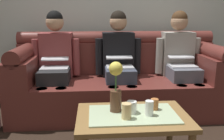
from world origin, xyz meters
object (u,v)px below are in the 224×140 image
object	(u,v)px
coffee_table	(133,120)
cup_far_center	(132,107)
person_left	(56,59)
person_right	(180,58)
flower_vase	(116,86)
couch	(119,82)
person_middle	(119,58)
cup_far_left	(149,108)
cup_near_left	(126,111)
cup_near_right	(155,104)

from	to	relation	value
coffee_table	cup_far_center	size ratio (longest dim) A/B	8.99
person_left	person_right	xyz separation A→B (m)	(1.50, -0.00, 0.00)
person_left	flower_vase	bearing A→B (deg)	-58.35
couch	person_left	xyz separation A→B (m)	(-0.75, -0.00, 0.29)
person_middle	cup_far_left	xyz separation A→B (m)	(0.12, -1.11, -0.19)
person_left	coffee_table	distance (m)	1.34
coffee_table	cup_far_center	bearing A→B (deg)	129.44
flower_vase	cup_near_left	world-z (taller)	flower_vase
person_right	cup_far_center	bearing A→B (deg)	-125.68
coffee_table	cup_far_left	bearing A→B (deg)	-18.97
couch	person_middle	world-z (taller)	person_middle
person_middle	cup_far_left	world-z (taller)	person_middle
person_left	person_right	bearing A→B (deg)	-0.00
cup_far_center	couch	bearing A→B (deg)	89.54
cup_near_right	couch	bearing A→B (deg)	100.95
cup_near_left	cup_far_left	distance (m)	0.19
person_left	coffee_table	size ratio (longest dim) A/B	1.37
person_right	cup_near_right	distance (m)	1.16
person_left	flower_vase	world-z (taller)	person_left
person_middle	person_left	bearing A→B (deg)	179.99
person_left	cup_far_left	xyz separation A→B (m)	(0.87, -1.11, -0.19)
cup_far_left	coffee_table	bearing A→B (deg)	161.03
flower_vase	cup_near_right	xyz separation A→B (m)	(0.33, 0.01, -0.17)
cup_far_center	cup_far_left	size ratio (longest dim) A/B	0.84
coffee_table	cup_far_center	xyz separation A→B (m)	(-0.01, 0.01, 0.11)
person_middle	flower_vase	world-z (taller)	person_middle
person_right	cup_far_left	distance (m)	1.29
couch	cup_far_center	xyz separation A→B (m)	(-0.01, -1.06, 0.09)
person_right	cup_far_left	bearing A→B (deg)	-119.52
person_right	cup_near_right	size ratio (longest dim) A/B	13.30
couch	person_left	size ratio (longest dim) A/B	2.03
coffee_table	cup_far_center	world-z (taller)	cup_far_center
person_right	flower_vase	size ratio (longest dim) A/B	2.96
coffee_table	cup_near_right	world-z (taller)	cup_near_right
couch	cup_far_left	size ratio (longest dim) A/B	20.84
person_right	coffee_table	xyz separation A→B (m)	(-0.75, -1.07, -0.31)
person_middle	person_right	size ratio (longest dim) A/B	1.00
person_left	cup_near_left	xyz separation A→B (m)	(0.69, -1.16, -0.19)
person_right	cup_far_left	world-z (taller)	person_right
cup_near_left	person_right	bearing A→B (deg)	54.83
person_right	cup_near_left	size ratio (longest dim) A/B	10.11
cup_near_right	cup_far_left	bearing A→B (deg)	-121.92
person_middle	cup_far_left	size ratio (longest dim) A/B	10.27
couch	person_right	bearing A→B (deg)	-0.37
person_right	flower_vase	world-z (taller)	person_right
couch	cup_near_left	size ratio (longest dim) A/B	20.51
couch	cup_far_center	size ratio (longest dim) A/B	24.91
couch	cup_far_left	bearing A→B (deg)	-83.74
cup_near_right	coffee_table	bearing A→B (deg)	-159.50
person_right	coffee_table	size ratio (longest dim) A/B	1.37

